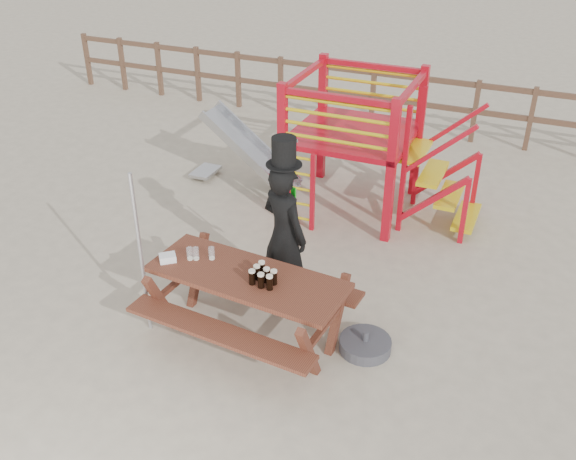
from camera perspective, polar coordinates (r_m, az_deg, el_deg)
The scene contains 10 objects.
ground at distance 7.45m, azimuth -4.99°, elevation -9.54°, with size 60.00×60.00×0.00m, color #B9AB90.
back_fence at distance 12.94m, azimuth 9.73°, elevation 11.79°, with size 15.09×0.09×1.20m.
playground_fort at distance 9.70m, azimuth 5.36°, elevation 7.86°, with size 4.71×1.84×2.10m.
picnic_table at distance 7.13m, azimuth -3.59°, elevation -6.08°, with size 2.30×1.68×0.85m.
man_with_hat at distance 7.51m, azimuth -0.34°, elevation -0.10°, with size 0.78×0.66×2.13m.
metal_pole at distance 7.16m, azimuth -12.94°, elevation -2.26°, with size 0.04×0.04×1.99m, color #B2B2B7.
parasol_base at distance 7.27m, azimuth 6.87°, elevation -10.09°, with size 0.58×0.58×0.25m.
paper_bag at distance 7.27m, azimuth -10.66°, elevation -2.45°, with size 0.18×0.14×0.08m, color white.
stout_pints at distance 6.77m, azimuth -2.23°, elevation -4.11°, with size 0.28×0.28×0.17m.
empty_glasses at distance 7.23m, azimuth -7.91°, elevation -2.12°, with size 0.29×0.17×0.15m.
Camera 1 is at (2.85, -4.97, 4.76)m, focal length 40.00 mm.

